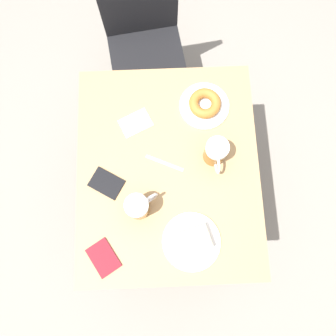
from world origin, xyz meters
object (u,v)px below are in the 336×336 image
object	(u,v)px
napkin_folded	(136,123)
chair	(143,34)
plate_with_cake	(192,242)
beer_mug_left	(138,207)
beer_mug_center	(216,153)
fork	(165,163)
plate_with_donut	(205,104)
passport_near_edge	(106,183)
passport_far_edge	(103,258)

from	to	relation	value
napkin_folded	chair	bearing A→B (deg)	87.40
plate_with_cake	beer_mug_left	distance (m)	0.24
beer_mug_left	beer_mug_center	size ratio (longest dim) A/B	0.99
napkin_folded	fork	xyz separation A→B (m)	(0.11, -0.18, -0.00)
plate_with_donut	fork	bearing A→B (deg)	-126.17
passport_near_edge	plate_with_donut	bearing A→B (deg)	37.44
beer_mug_left	fork	distance (m)	0.22
chair	plate_with_cake	distance (m)	1.14
beer_mug_left	beer_mug_center	world-z (taller)	same
plate_with_cake	plate_with_donut	xyz separation A→B (m)	(0.08, 0.55, 0.00)
napkin_folded	passport_near_edge	size ratio (longest dim) A/B	0.98
plate_with_donut	passport_near_edge	xyz separation A→B (m)	(-0.41, -0.31, -0.02)
chair	beer_mug_center	xyz separation A→B (m)	(0.28, -0.76, 0.32)
plate_with_cake	fork	world-z (taller)	plate_with_cake
fork	passport_far_edge	distance (m)	0.43
plate_with_cake	napkin_folded	world-z (taller)	plate_with_cake
passport_near_edge	beer_mug_center	bearing A→B (deg)	11.99
chair	passport_near_edge	size ratio (longest dim) A/B	5.60
chair	napkin_folded	bearing A→B (deg)	-100.80
beer_mug_left	napkin_folded	bearing A→B (deg)	91.61
passport_far_edge	napkin_folded	bearing A→B (deg)	76.27
plate_with_donut	passport_far_edge	bearing A→B (deg)	-125.02
plate_with_cake	fork	size ratio (longest dim) A/B	1.48
chair	passport_far_edge	xyz separation A→B (m)	(-0.16, -1.13, 0.26)
plate_with_donut	beer_mug_left	distance (m)	0.50
chair	beer_mug_left	bearing A→B (deg)	-99.24
passport_near_edge	chair	bearing A→B (deg)	80.14
plate_with_donut	passport_far_edge	world-z (taller)	plate_with_donut
chair	plate_with_cake	size ratio (longest dim) A/B	3.85
plate_with_donut	fork	size ratio (longest dim) A/B	1.38
plate_with_donut	beer_mug_left	xyz separation A→B (m)	(-0.28, -0.42, 0.05)
beer_mug_center	napkin_folded	bearing A→B (deg)	153.14
beer_mug_center	plate_with_donut	bearing A→B (deg)	95.93
beer_mug_center	passport_far_edge	world-z (taller)	beer_mug_center
fork	plate_with_donut	bearing A→B (deg)	53.83
beer_mug_left	beer_mug_center	distance (m)	0.36
passport_near_edge	fork	bearing A→B (deg)	17.44
plate_with_donut	napkin_folded	bearing A→B (deg)	-167.60
beer_mug_center	fork	world-z (taller)	beer_mug_center
plate_with_cake	passport_near_edge	bearing A→B (deg)	143.60
plate_with_cake	passport_near_edge	distance (m)	0.40
beer_mug_left	passport_far_edge	size ratio (longest dim) A/B	0.85
fork	napkin_folded	bearing A→B (deg)	122.79
beer_mug_left	beer_mug_center	xyz separation A→B (m)	(0.30, 0.20, 0.00)
chair	passport_far_edge	bearing A→B (deg)	-106.12
fork	passport_near_edge	distance (m)	0.25
plate_with_cake	plate_with_donut	world-z (taller)	plate_with_cake
chair	fork	xyz separation A→B (m)	(0.09, -0.78, 0.26)
beer_mug_center	passport_near_edge	world-z (taller)	beer_mug_center
beer_mug_center	fork	xyz separation A→B (m)	(-0.20, -0.02, -0.06)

